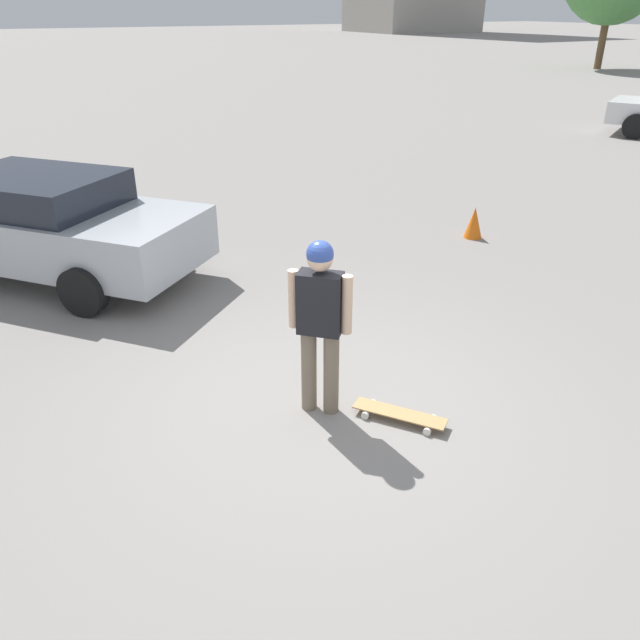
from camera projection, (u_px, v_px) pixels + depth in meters
ground_plane at (320, 409)px, 5.76m from camera, size 220.00×220.00×0.00m
person at (320, 315)px, 5.32m from camera, size 0.41×0.44×1.64m
skateboard at (399, 414)px, 5.57m from camera, size 0.78×0.66×0.08m
car_parked_near at (34, 223)px, 8.34m from camera, size 4.62×4.38×1.39m
traffic_cone at (474, 223)px, 9.89m from camera, size 0.29×0.29×0.49m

